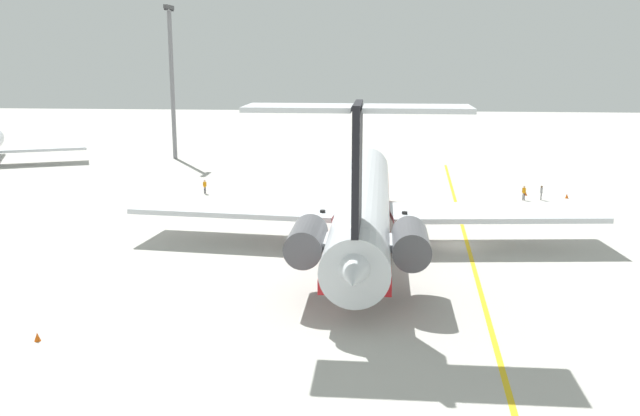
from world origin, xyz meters
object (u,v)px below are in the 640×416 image
Objects in this scene: ground_crew_portside at (524,191)px; safety_cone_tail at (567,196)px; safety_cone_nose at (37,337)px; safety_cone_wingtip at (526,193)px; main_jetliner at (364,206)px; ground_crew_near_nose at (205,185)px; ground_crew_near_tail at (541,191)px; light_mast at (172,76)px.

ground_crew_portside reaches higher than safety_cone_tail.
ground_crew_portside is at bearing -39.27° from safety_cone_nose.
safety_cone_tail is at bearing -60.00° from ground_crew_portside.
safety_cone_nose and safety_cone_wingtip have the same top height.
main_jetliner is 27.36× the size of ground_crew_near_nose.
ground_crew_near_nose is at bearing -168.39° from ground_crew_near_tail.
ground_crew_portside is (-0.32, 2.10, 0.02)m from ground_crew_near_tail.
ground_crew_near_nose reaches higher than safety_cone_wingtip.
safety_cone_wingtip is 60.21m from light_mast.
safety_cone_nose is (-45.96, 37.58, -0.84)m from ground_crew_portside.
safety_cone_tail is at bearing -116.67° from light_mast.
ground_crew_near_nose is at bearing -157.15° from light_mast.
ground_crew_portside is 3.21× the size of safety_cone_wingtip.
main_jetliner is at bearing 135.94° from safety_cone_tail.
ground_crew_portside reaches higher than safety_cone_nose.
safety_cone_tail is (1.62, -5.43, -0.84)m from ground_crew_portside.
light_mast is at bearing 10.23° from safety_cone_nose.
safety_cone_tail is at bearing 62.11° from ground_crew_near_nose.
ground_crew_portside is (23.08, -18.48, -2.73)m from main_jetliner.
safety_cone_nose is at bearing -118.54° from ground_crew_near_tail.
ground_crew_near_nose is at bearing 91.26° from safety_cone_tail.
ground_crew_near_nose is 3.21× the size of safety_cone_nose.
light_mast reaches higher than safety_cone_wingtip.
light_mast is at bearing 162.91° from ground_crew_near_tail.
light_mast is (30.12, 51.30, 12.43)m from ground_crew_portside.
safety_cone_tail is (1.31, -3.33, -0.82)m from ground_crew_near_tail.
safety_cone_tail is (-1.42, -4.62, 0.00)m from safety_cone_wingtip.
safety_cone_tail is (47.58, -43.01, 0.00)m from safety_cone_nose.
main_jetliner reaches higher than safety_cone_nose.
main_jetliner is 87.85× the size of safety_cone_wingtip.
light_mast is (76.08, 13.73, 13.27)m from safety_cone_nose.
light_mast reaches higher than ground_crew_near_tail.
main_jetliner reaches higher than ground_crew_near_tail.
ground_crew_near_tail reaches higher than safety_cone_wingtip.
ground_crew_portside is at bearing -38.69° from main_jetliner.
safety_cone_wingtip is (2.72, 1.29, -0.82)m from ground_crew_near_tail.
light_mast is (29.47, 12.42, 12.43)m from ground_crew_near_nose.
ground_crew_near_nose is at bearing 93.45° from safety_cone_wingtip.
safety_cone_nose is 62.25m from safety_cone_wingtip.
ground_crew_portside is 3.21× the size of safety_cone_nose.
ground_crew_portside is at bearing 106.66° from safety_cone_tail.
ground_crew_portside is 59.37m from safety_cone_nose.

